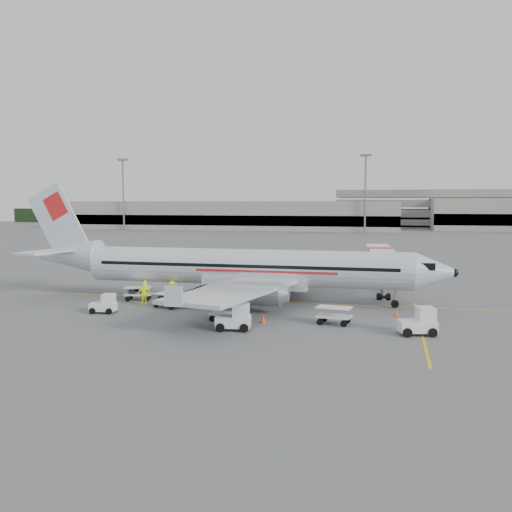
# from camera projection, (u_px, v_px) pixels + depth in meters

# --- Properties ---
(ground) EXTENTS (360.00, 360.00, 0.00)m
(ground) POSITION_uv_depth(u_px,v_px,m) (251.00, 301.00, 50.21)
(ground) COLOR #56595B
(stripe_lead) EXTENTS (44.00, 0.20, 0.01)m
(stripe_lead) POSITION_uv_depth(u_px,v_px,m) (251.00, 301.00, 50.21)
(stripe_lead) COLOR yellow
(stripe_lead) RESTS_ON ground
(stripe_cross) EXTENTS (0.20, 20.00, 0.01)m
(stripe_cross) POSITION_uv_depth(u_px,v_px,m) (421.00, 328.00, 39.29)
(stripe_cross) COLOR yellow
(stripe_cross) RESTS_ON ground
(terminal_west) EXTENTS (110.00, 22.00, 9.00)m
(terminal_west) POSITION_uv_depth(u_px,v_px,m) (226.00, 215.00, 184.88)
(terminal_west) COLOR gray
(terminal_west) RESTS_ON ground
(parking_garage) EXTENTS (62.00, 24.00, 14.00)m
(parking_garage) POSITION_uv_depth(u_px,v_px,m) (428.00, 207.00, 199.04)
(parking_garage) COLOR slate
(parking_garage) RESTS_ON ground
(treeline) EXTENTS (300.00, 3.00, 6.00)m
(treeline) POSITION_uv_depth(u_px,v_px,m) (358.00, 217.00, 219.61)
(treeline) COLOR black
(treeline) RESTS_ON ground
(mast_west) EXTENTS (3.20, 1.20, 22.00)m
(mast_west) POSITION_uv_depth(u_px,v_px,m) (123.00, 195.00, 179.42)
(mast_west) COLOR slate
(mast_west) RESTS_ON ground
(mast_center) EXTENTS (3.20, 1.20, 22.00)m
(mast_center) POSITION_uv_depth(u_px,v_px,m) (365.00, 194.00, 162.46)
(mast_center) COLOR slate
(mast_center) RESTS_ON ground
(aircraft) EXTENTS (37.74, 29.71, 10.33)m
(aircraft) POSITION_uv_depth(u_px,v_px,m) (246.00, 243.00, 49.44)
(aircraft) COLOR silver
(aircraft) RESTS_ON ground
(jet_bridge) EXTENTS (4.24, 16.28, 4.22)m
(jet_bridge) POSITION_uv_depth(u_px,v_px,m) (380.00, 269.00, 56.26)
(jet_bridge) COLOR white
(jet_bridge) RESTS_ON ground
(belt_loader) EXTENTS (4.56, 2.14, 2.38)m
(belt_loader) POSITION_uv_depth(u_px,v_px,m) (187.00, 293.00, 47.27)
(belt_loader) COLOR white
(belt_loader) RESTS_ON ground
(tug_fore) EXTENTS (2.65, 1.90, 1.85)m
(tug_fore) POSITION_uv_depth(u_px,v_px,m) (417.00, 321.00, 37.26)
(tug_fore) COLOR white
(tug_fore) RESTS_ON ground
(tug_mid) EXTENTS (2.53, 1.69, 1.82)m
(tug_mid) POSITION_uv_depth(u_px,v_px,m) (233.00, 317.00, 38.67)
(tug_mid) COLOR white
(tug_mid) RESTS_ON ground
(tug_aft) EXTENTS (2.10, 1.39, 1.51)m
(tug_aft) POSITION_uv_depth(u_px,v_px,m) (103.00, 303.00, 44.68)
(tug_aft) COLOR white
(tug_aft) RESTS_ON ground
(cart_loaded_a) EXTENTS (2.61, 1.92, 1.22)m
(cart_loaded_a) POSITION_uv_depth(u_px,v_px,m) (138.00, 294.00, 50.43)
(cart_loaded_a) COLOR white
(cart_loaded_a) RESTS_ON ground
(cart_loaded_b) EXTENTS (2.61, 2.05, 1.20)m
(cart_loaded_b) POSITION_uv_depth(u_px,v_px,m) (168.00, 301.00, 46.93)
(cart_loaded_b) COLOR white
(cart_loaded_b) RESTS_ON ground
(cart_empty_a) EXTENTS (2.50, 1.70, 1.21)m
(cart_empty_a) POSITION_uv_depth(u_px,v_px,m) (226.00, 313.00, 41.67)
(cart_empty_a) COLOR white
(cart_empty_a) RESTS_ON ground
(cart_empty_b) EXTENTS (2.60, 1.75, 1.27)m
(cart_empty_b) POSITION_uv_depth(u_px,v_px,m) (334.00, 315.00, 40.54)
(cart_empty_b) COLOR white
(cart_empty_b) RESTS_ON ground
(cone_nose) EXTENTS (0.38, 0.38, 0.62)m
(cone_nose) POSITION_uv_depth(u_px,v_px,m) (396.00, 312.00, 43.39)
(cone_nose) COLOR #F34A17
(cone_nose) RESTS_ON ground
(cone_port) EXTENTS (0.42, 0.42, 0.69)m
(cone_port) POSITION_uv_depth(u_px,v_px,m) (256.00, 272.00, 67.87)
(cone_port) COLOR #F34A17
(cone_port) RESTS_ON ground
(cone_stbd) EXTENTS (0.40, 0.40, 0.66)m
(cone_stbd) POSITION_uv_depth(u_px,v_px,m) (263.00, 319.00, 40.97)
(cone_stbd) COLOR #F34A17
(cone_stbd) RESTS_ON ground
(crew_a) EXTENTS (0.76, 0.67, 1.75)m
(crew_a) POSITION_uv_depth(u_px,v_px,m) (145.00, 290.00, 50.78)
(crew_a) COLOR #D4E51C
(crew_a) RESTS_ON ground
(crew_b) EXTENTS (0.99, 0.93, 1.61)m
(crew_b) POSITION_uv_depth(u_px,v_px,m) (194.00, 298.00, 46.98)
(crew_b) COLOR #D4E51C
(crew_b) RESTS_ON ground
(crew_c) EXTENTS (1.14, 1.32, 1.77)m
(crew_c) POSITION_uv_depth(u_px,v_px,m) (172.00, 291.00, 50.21)
(crew_c) COLOR #D4E51C
(crew_c) RESTS_ON ground
(crew_d) EXTENTS (1.18, 1.02, 1.90)m
(crew_d) POSITION_uv_depth(u_px,v_px,m) (144.00, 294.00, 48.15)
(crew_d) COLOR #D4E51C
(crew_d) RESTS_ON ground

